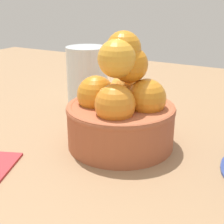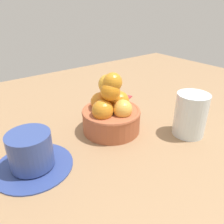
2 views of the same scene
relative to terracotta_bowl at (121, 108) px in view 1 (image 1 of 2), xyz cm
name	(u,v)px [view 1 (image 1 of 2)]	position (x,y,z in cm)	size (l,w,h in cm)	color
ground_plane	(120,158)	(0.03, -0.04, -7.33)	(153.14, 110.51, 4.39)	#997551
terracotta_bowl	(121,108)	(0.00, 0.00, 0.00)	(14.18, 14.18, 14.89)	#AD5938
water_glass	(87,75)	(13.73, -12.70, 0.03)	(7.44, 7.44, 10.33)	silver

